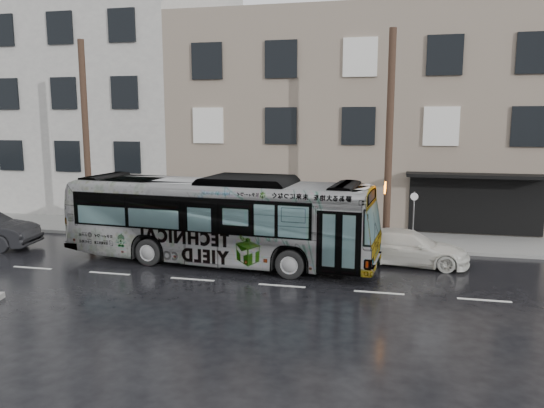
{
  "coord_description": "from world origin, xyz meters",
  "views": [
    {
      "loc": [
        6.72,
        -19.26,
        5.56
      ],
      "look_at": [
        1.71,
        2.5,
        1.94
      ],
      "focal_mm": 35.0,
      "sensor_mm": 36.0,
      "label": 1
    }
  ],
  "objects_px": {
    "sign_post": "(413,220)",
    "bus": "(219,219)",
    "white_sedan": "(408,247)",
    "utility_pole_rear": "(86,138)",
    "utility_pole_front": "(389,141)"
  },
  "relations": [
    {
      "from": "sign_post",
      "to": "bus",
      "type": "relative_size",
      "value": 0.2
    },
    {
      "from": "sign_post",
      "to": "white_sedan",
      "type": "xyz_separation_m",
      "value": [
        -0.24,
        -2.09,
        -0.69
      ]
    },
    {
      "from": "utility_pole_rear",
      "to": "white_sedan",
      "type": "height_order",
      "value": "utility_pole_rear"
    },
    {
      "from": "utility_pole_rear",
      "to": "bus",
      "type": "distance_m",
      "value": 8.93
    },
    {
      "from": "sign_post",
      "to": "bus",
      "type": "xyz_separation_m",
      "value": [
        -7.4,
        -3.43,
        0.35
      ]
    },
    {
      "from": "utility_pole_front",
      "to": "bus",
      "type": "xyz_separation_m",
      "value": [
        -6.3,
        -3.43,
        -2.95
      ]
    },
    {
      "from": "utility_pole_front",
      "to": "bus",
      "type": "bearing_deg",
      "value": -151.41
    },
    {
      "from": "utility_pole_front",
      "to": "utility_pole_rear",
      "type": "xyz_separation_m",
      "value": [
        -14.0,
        0.0,
        0.0
      ]
    },
    {
      "from": "utility_pole_front",
      "to": "white_sedan",
      "type": "relative_size",
      "value": 1.98
    },
    {
      "from": "utility_pole_front",
      "to": "bus",
      "type": "height_order",
      "value": "utility_pole_front"
    },
    {
      "from": "utility_pole_rear",
      "to": "white_sedan",
      "type": "bearing_deg",
      "value": -7.99
    },
    {
      "from": "utility_pole_front",
      "to": "sign_post",
      "type": "xyz_separation_m",
      "value": [
        1.1,
        0.0,
        -3.3
      ]
    },
    {
      "from": "sign_post",
      "to": "white_sedan",
      "type": "height_order",
      "value": "sign_post"
    },
    {
      "from": "white_sedan",
      "to": "bus",
      "type": "bearing_deg",
      "value": 106.0
    },
    {
      "from": "bus",
      "to": "white_sedan",
      "type": "bearing_deg",
      "value": -74.52
    }
  ]
}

